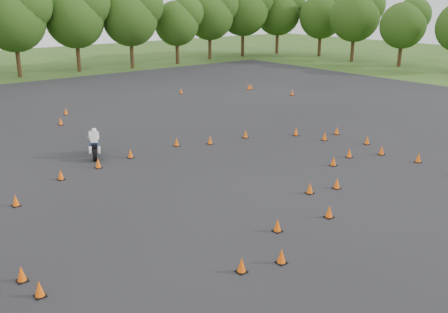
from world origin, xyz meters
name	(u,v)px	position (x,y,z in m)	size (l,w,h in m)	color
ground	(290,212)	(0.00, 0.00, 0.00)	(140.00, 140.00, 0.00)	#2D5119
asphalt_pad	(197,171)	(0.00, 6.00, 0.01)	(62.00, 62.00, 0.00)	black
treeline	(40,33)	(3.35, 35.01, 4.60)	(87.11, 32.54, 10.81)	#264313
traffic_cones	(205,171)	(-0.12, 5.22, 0.23)	(36.38, 32.65, 0.45)	#F15A0A
rider_white	(93,142)	(-2.85, 10.99, 0.77)	(1.99, 0.61, 1.54)	white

